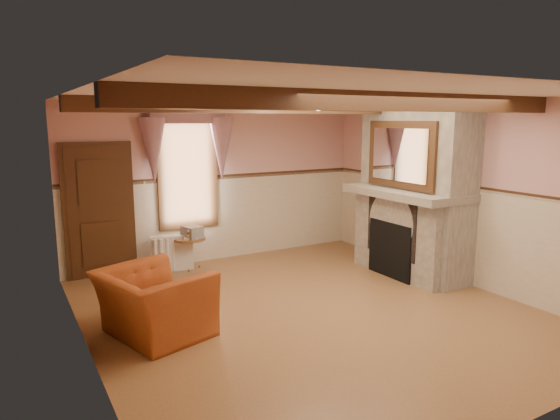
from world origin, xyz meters
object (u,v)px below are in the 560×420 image
side_table (190,253)px  oil_lamp (398,179)px  bowl (414,187)px  mantel_clock (375,178)px  radiator (172,253)px  armchair (154,303)px

side_table → oil_lamp: oil_lamp is taller
bowl → mantel_clock: 0.96m
radiator → armchair: bearing=-100.1°
side_table → radiator: radiator is taller
radiator → bowl: (3.26, -2.25, 1.16)m
side_table → oil_lamp: bearing=-30.7°
radiator → mantel_clock: mantel_clock is taller
side_table → mantel_clock: (2.98, -1.19, 1.25)m
armchair → mantel_clock: (4.24, 1.13, 1.13)m
side_table → bowl: 3.86m
side_table → mantel_clock: 3.44m
oil_lamp → bowl: bearing=-90.0°
armchair → oil_lamp: 4.43m
radiator → oil_lamp: 3.97m
armchair → mantel_clock: size_ratio=5.03×
side_table → bowl: bearing=-35.8°
armchair → side_table: (1.26, 2.32, -0.12)m
armchair → radiator: (0.98, 2.42, -0.09)m
armchair → radiator: armchair is taller
bowl → radiator: bearing=145.4°
side_table → bowl: size_ratio=1.57×
side_table → oil_lamp: size_ratio=1.96×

